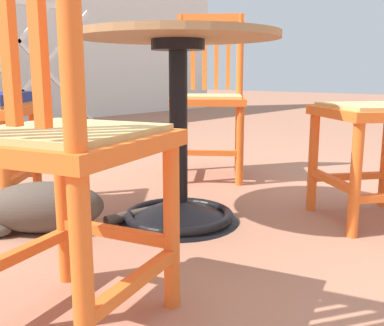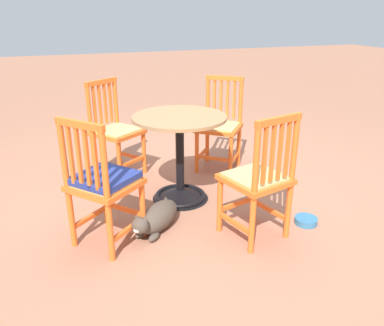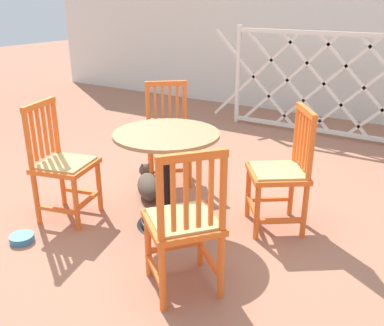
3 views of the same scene
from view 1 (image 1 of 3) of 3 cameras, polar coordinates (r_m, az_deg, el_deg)
ground_plane at (r=1.73m, az=1.31°, el=-8.42°), size 24.00×24.00×0.00m
cafe_table at (r=1.76m, az=-1.70°, el=1.50°), size 0.76×0.76×0.73m
orange_chair_near_fence at (r=1.01m, az=-16.66°, el=2.37°), size 0.49×0.49×0.91m
orange_chair_at_corner at (r=1.92m, az=22.89°, el=5.93°), size 0.56×0.56×0.91m
orange_chair_facing_out at (r=2.55m, az=2.17°, el=7.89°), size 0.56×0.56×0.91m
tabby_cat at (r=1.78m, az=-19.27°, el=-5.25°), size 0.64×0.47×0.23m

